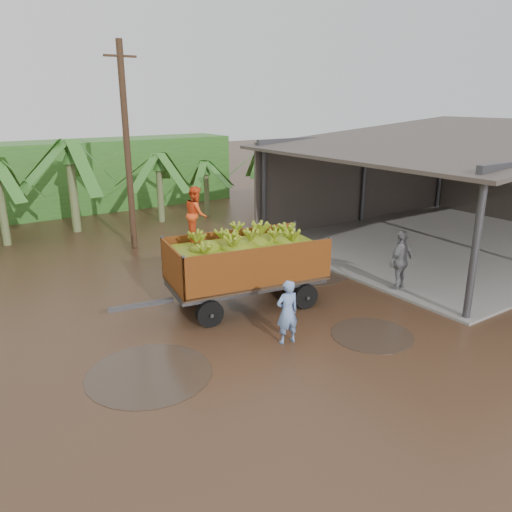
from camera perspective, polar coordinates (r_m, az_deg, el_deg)
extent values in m
plane|color=black|center=(13.53, -3.65, -7.12)|extent=(100.00, 100.00, 0.00)
cube|color=gray|center=(21.50, 20.93, 1.26)|extent=(12.00, 10.00, 0.08)
cube|color=#383330|center=(20.80, 22.21, 12.46)|extent=(12.78, 10.80, 1.01)
cube|color=#383330|center=(24.12, 11.90, 8.50)|extent=(12.00, 0.12, 4.00)
cube|color=#2D661E|center=(27.23, -25.25, 7.78)|extent=(22.00, 3.00, 3.60)
cube|color=#47474C|center=(13.35, -12.97, -5.48)|extent=(1.69, 0.39, 0.11)
imported|color=#E94B1B|center=(13.40, -6.86, 4.82)|extent=(0.80, 0.88, 1.47)
imported|color=#7294CF|center=(11.95, 3.60, -6.40)|extent=(0.63, 0.46, 1.59)
imported|color=gray|center=(15.68, 16.20, -0.54)|extent=(1.19, 0.64, 1.92)
cylinder|color=#47301E|center=(19.59, -14.50, 11.69)|extent=(0.24, 0.24, 7.65)
cube|color=#47301E|center=(19.56, -15.27, 21.20)|extent=(1.20, 0.08, 0.08)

